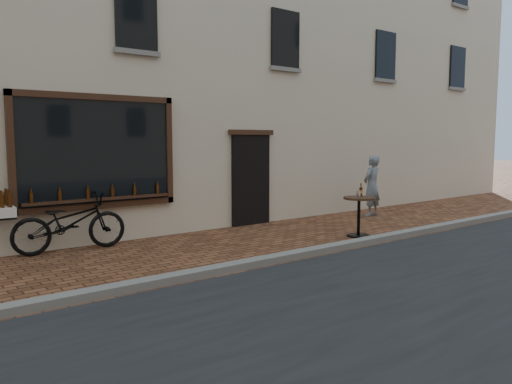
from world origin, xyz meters
TOP-DOWN VIEW (x-y plane):
  - ground at (0.00, 0.00)m, footprint 90.00×90.00m
  - kerb at (0.00, 0.20)m, footprint 90.00×0.25m
  - shop_building at (0.00, 6.50)m, footprint 28.00×6.20m
  - cargo_bicycle at (-2.60, 3.20)m, footprint 2.42×0.83m
  - bistro_table at (2.82, 0.83)m, footprint 0.67×0.67m
  - pedestrian at (5.30, 2.49)m, footprint 0.66×0.49m

SIDE VIEW (x-z plane):
  - ground at x=0.00m, z-range 0.00..0.00m
  - kerb at x=0.00m, z-range 0.00..0.12m
  - cargo_bicycle at x=-2.60m, z-range -0.03..1.14m
  - bistro_table at x=2.82m, z-range 0.04..1.18m
  - pedestrian at x=5.30m, z-range 0.00..1.67m
  - shop_building at x=0.00m, z-range 0.00..10.00m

